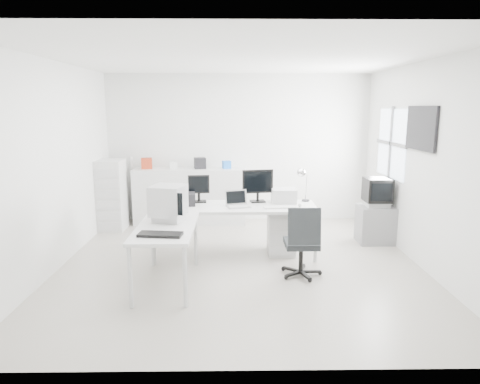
{
  "coord_description": "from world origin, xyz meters",
  "views": [
    {
      "loc": [
        -0.09,
        -5.74,
        2.18
      ],
      "look_at": [
        0.0,
        0.2,
        1.0
      ],
      "focal_mm": 32.0,
      "sensor_mm": 36.0,
      "label": 1
    }
  ],
  "objects_px": {
    "main_desk": "(235,230)",
    "laser_printer": "(284,196)",
    "drawer_pedestal": "(281,234)",
    "laptop": "(238,200)",
    "sideboard": "(190,196)",
    "lcd_monitor_large": "(258,186)",
    "filing_cabinet": "(112,195)",
    "crt_monitor": "(168,205)",
    "side_desk": "(167,255)",
    "inkjet_printer": "(178,198)",
    "lcd_monitor_small": "(199,189)",
    "tv_cabinet": "(375,224)",
    "office_chair": "(301,240)",
    "crt_tv": "(377,193)"
  },
  "relations": [
    {
      "from": "laser_printer",
      "to": "crt_monitor",
      "type": "bearing_deg",
      "value": -145.52
    },
    {
      "from": "drawer_pedestal",
      "to": "main_desk",
      "type": "bearing_deg",
      "value": -175.91
    },
    {
      "from": "drawer_pedestal",
      "to": "side_desk",
      "type": "bearing_deg",
      "value": -143.43
    },
    {
      "from": "lcd_monitor_large",
      "to": "office_chair",
      "type": "distance_m",
      "value": 1.31
    },
    {
      "from": "crt_tv",
      "to": "sideboard",
      "type": "xyz_separation_m",
      "value": [
        -3.14,
        1.28,
        -0.31
      ]
    },
    {
      "from": "sideboard",
      "to": "filing_cabinet",
      "type": "xyz_separation_m",
      "value": [
        -1.36,
        -0.44,
        0.11
      ]
    },
    {
      "from": "drawer_pedestal",
      "to": "crt_tv",
      "type": "bearing_deg",
      "value": 17.07
    },
    {
      "from": "drawer_pedestal",
      "to": "laptop",
      "type": "bearing_deg",
      "value": -167.01
    },
    {
      "from": "inkjet_printer",
      "to": "laser_printer",
      "type": "distance_m",
      "value": 1.6
    },
    {
      "from": "drawer_pedestal",
      "to": "filing_cabinet",
      "type": "bearing_deg",
      "value": 155.49
    },
    {
      "from": "lcd_monitor_small",
      "to": "crt_monitor",
      "type": "xyz_separation_m",
      "value": [
        -0.3,
        -1.1,
        0.01
      ]
    },
    {
      "from": "drawer_pedestal",
      "to": "laser_printer",
      "type": "relative_size",
      "value": 1.63
    },
    {
      "from": "laptop",
      "to": "filing_cabinet",
      "type": "distance_m",
      "value": 2.71
    },
    {
      "from": "laser_printer",
      "to": "drawer_pedestal",
      "type": "bearing_deg",
      "value": -105.68
    },
    {
      "from": "office_chair",
      "to": "tv_cabinet",
      "type": "height_order",
      "value": "office_chair"
    },
    {
      "from": "side_desk",
      "to": "laptop",
      "type": "height_order",
      "value": "laptop"
    },
    {
      "from": "sideboard",
      "to": "filing_cabinet",
      "type": "height_order",
      "value": "filing_cabinet"
    },
    {
      "from": "lcd_monitor_small",
      "to": "office_chair",
      "type": "relative_size",
      "value": 0.42
    },
    {
      "from": "tv_cabinet",
      "to": "filing_cabinet",
      "type": "xyz_separation_m",
      "value": [
        -4.5,
        0.84,
        0.33
      ]
    },
    {
      "from": "lcd_monitor_small",
      "to": "office_chair",
      "type": "height_order",
      "value": "lcd_monitor_small"
    },
    {
      "from": "laser_printer",
      "to": "tv_cabinet",
      "type": "distance_m",
      "value": 1.67
    },
    {
      "from": "main_desk",
      "to": "crt_monitor",
      "type": "height_order",
      "value": "crt_monitor"
    },
    {
      "from": "main_desk",
      "to": "laptop",
      "type": "relative_size",
      "value": 6.91
    },
    {
      "from": "lcd_monitor_large",
      "to": "filing_cabinet",
      "type": "distance_m",
      "value": 2.82
    },
    {
      "from": "main_desk",
      "to": "office_chair",
      "type": "relative_size",
      "value": 2.49
    },
    {
      "from": "lcd_monitor_large",
      "to": "laser_printer",
      "type": "bearing_deg",
      "value": -14.53
    },
    {
      "from": "crt_monitor",
      "to": "lcd_monitor_large",
      "type": "bearing_deg",
      "value": 56.62
    },
    {
      "from": "crt_monitor",
      "to": "filing_cabinet",
      "type": "xyz_separation_m",
      "value": [
        -1.36,
        2.23,
        -0.33
      ]
    },
    {
      "from": "side_desk",
      "to": "crt_tv",
      "type": "bearing_deg",
      "value": 27.54
    },
    {
      "from": "inkjet_printer",
      "to": "lcd_monitor_small",
      "type": "height_order",
      "value": "lcd_monitor_small"
    },
    {
      "from": "laser_printer",
      "to": "office_chair",
      "type": "bearing_deg",
      "value": -83.17
    },
    {
      "from": "laser_printer",
      "to": "office_chair",
      "type": "height_order",
      "value": "office_chair"
    },
    {
      "from": "side_desk",
      "to": "filing_cabinet",
      "type": "distance_m",
      "value": 2.83
    },
    {
      "from": "filing_cabinet",
      "to": "laser_printer",
      "type": "bearing_deg",
      "value": -21.34
    },
    {
      "from": "laser_printer",
      "to": "crt_monitor",
      "type": "distance_m",
      "value": 1.93
    },
    {
      "from": "main_desk",
      "to": "lcd_monitor_small",
      "type": "bearing_deg",
      "value": 155.56
    },
    {
      "from": "side_desk",
      "to": "tv_cabinet",
      "type": "distance_m",
      "value": 3.55
    },
    {
      "from": "sideboard",
      "to": "drawer_pedestal",
      "type": "bearing_deg",
      "value": -48.74
    },
    {
      "from": "crt_monitor",
      "to": "office_chair",
      "type": "xyz_separation_m",
      "value": [
        1.71,
        0.01,
        -0.48
      ]
    },
    {
      "from": "main_desk",
      "to": "laser_printer",
      "type": "relative_size",
      "value": 6.51
    },
    {
      "from": "laptop",
      "to": "crt_tv",
      "type": "relative_size",
      "value": 0.69
    },
    {
      "from": "office_chair",
      "to": "crt_tv",
      "type": "height_order",
      "value": "crt_tv"
    },
    {
      "from": "main_desk",
      "to": "inkjet_printer",
      "type": "relative_size",
      "value": 4.77
    },
    {
      "from": "office_chair",
      "to": "filing_cabinet",
      "type": "xyz_separation_m",
      "value": [
        -3.07,
        2.22,
        0.15
      ]
    },
    {
      "from": "lcd_monitor_small",
      "to": "filing_cabinet",
      "type": "distance_m",
      "value": 2.03
    },
    {
      "from": "laptop",
      "to": "sideboard",
      "type": "relative_size",
      "value": 0.17
    },
    {
      "from": "lcd_monitor_large",
      "to": "laser_printer",
      "type": "relative_size",
      "value": 1.34
    },
    {
      "from": "tv_cabinet",
      "to": "filing_cabinet",
      "type": "relative_size",
      "value": 0.48
    },
    {
      "from": "crt_monitor",
      "to": "sideboard",
      "type": "relative_size",
      "value": 0.2
    },
    {
      "from": "lcd_monitor_large",
      "to": "filing_cabinet",
      "type": "relative_size",
      "value": 0.39
    }
  ]
}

